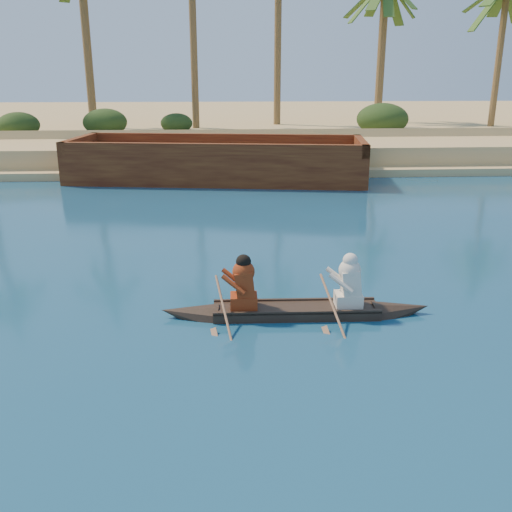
{
  "coord_description": "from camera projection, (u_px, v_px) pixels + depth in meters",
  "views": [
    {
      "loc": [
        -8.53,
        -5.14,
        4.81
      ],
      "look_at": [
        -7.67,
        7.72,
        0.69
      ],
      "focal_mm": 40.0,
      "sensor_mm": 36.0,
      "label": 1
    }
  ],
  "objects": [
    {
      "name": "sandy_embankment",
      "position": [
        312.0,
        124.0,
        51.28
      ],
      "size": [
        150.0,
        51.0,
        1.5
      ],
      "color": "tan",
      "rests_on": "ground"
    },
    {
      "name": "shrub_cluster",
      "position": [
        351.0,
        133.0,
        36.45
      ],
      "size": [
        100.0,
        6.0,
        2.4
      ],
      "primitive_type": null,
      "color": "#1A3212",
      "rests_on": "ground"
    },
    {
      "name": "barge_mid",
      "position": [
        218.0,
        163.0,
        27.01
      ],
      "size": [
        14.2,
        6.5,
        2.28
      ],
      "rotation": [
        0.0,
        0.0,
        -0.15
      ],
      "color": "brown",
      "rests_on": "ground"
    },
    {
      "name": "canoe",
      "position": [
        296.0,
        302.0,
        11.81
      ],
      "size": [
        5.63,
        0.89,
        1.55
      ],
      "rotation": [
        0.0,
        0.0,
        -0.03
      ],
      "color": "#31211A",
      "rests_on": "ground"
    },
    {
      "name": "palm_grove",
      "position": [
        344.0,
        23.0,
        37.71
      ],
      "size": [
        110.0,
        14.0,
        16.0
      ],
      "primitive_type": null,
      "color": "#31591F",
      "rests_on": "ground"
    }
  ]
}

